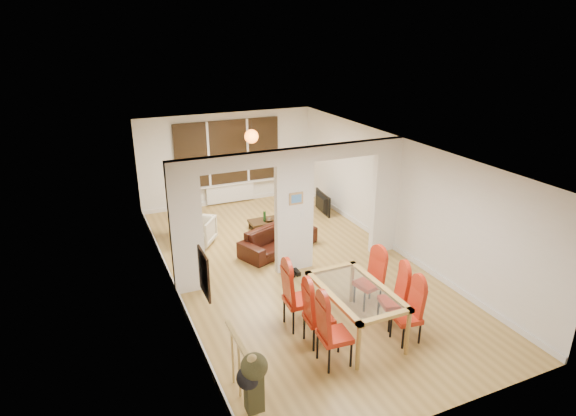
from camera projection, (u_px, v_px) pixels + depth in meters
floor at (294, 268)px, 10.19m from camera, size 5.00×9.00×0.01m
room_walls at (294, 211)px, 9.73m from camera, size 5.00×9.00×2.60m
divider_wall at (294, 211)px, 9.73m from camera, size 5.00×0.18×2.60m
bay_window_blinds at (228, 152)px, 13.46m from camera, size 3.00×0.08×1.80m
radiator at (230, 193)px, 13.85m from camera, size 1.40×0.08×0.50m
pendant_light at (251, 136)px, 12.37m from camera, size 0.36×0.36×0.36m
stair_newel at (240, 367)px, 6.41m from camera, size 0.40×1.20×1.10m
wall_poster at (204, 274)px, 6.64m from camera, size 0.04×0.52×0.67m
pillar_photo at (296, 198)px, 9.54m from camera, size 0.30×0.03×0.25m
dining_table at (355, 311)px, 7.92m from camera, size 0.99×1.75×0.82m
dining_chair_la at (335, 331)px, 7.14m from camera, size 0.49×0.49×1.13m
dining_chair_lb at (319, 314)px, 7.62m from camera, size 0.47×0.47×1.07m
dining_chair_lc at (299, 296)px, 8.04m from camera, size 0.49×0.49×1.15m
dining_chair_ra at (407, 313)px, 7.68m from camera, size 0.45×0.45×1.01m
dining_chair_rb at (393, 298)px, 8.09m from camera, size 0.50×0.50×1.03m
dining_chair_rc at (368, 281)px, 8.65m from camera, size 0.48×0.48×1.03m
sofa at (278, 239)px, 10.93m from camera, size 2.03×1.39×0.55m
armchair at (198, 231)px, 11.22m from camera, size 0.98×0.99×0.65m
person at (178, 201)px, 11.39m from camera, size 0.73×0.53×1.86m
television at (319, 203)px, 13.15m from camera, size 0.98×0.23×0.56m
coffee_table at (269, 224)px, 12.18m from camera, size 1.06×0.66×0.23m
bottle at (265, 216)px, 12.00m from camera, size 0.07×0.07×0.28m
bowl at (269, 220)px, 12.05m from camera, size 0.23×0.23×0.06m
shoes at (294, 273)px, 9.90m from camera, size 0.22×0.24×0.09m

